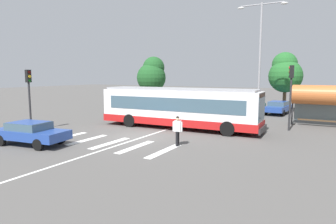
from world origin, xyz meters
TOP-DOWN VIEW (x-y plane):
  - ground_plane at (0.00, 0.00)m, footprint 160.00×160.00m
  - city_transit_bus at (0.83, 4.39)m, footprint 12.53×3.10m
  - pedestrian_crossing_street at (3.36, -0.63)m, footprint 0.57×0.36m
  - foreground_sedan at (-4.18, -4.63)m, footprint 4.70×2.41m
  - parked_car_silver at (-4.71, 16.53)m, footprint 2.17×4.63m
  - parked_car_charcoal at (-2.10, 16.30)m, footprint 2.04×4.58m
  - parked_car_red at (0.59, 16.88)m, footprint 1.95×4.54m
  - parked_car_teal at (3.28, 16.76)m, footprint 2.21×4.64m
  - parked_car_blue at (6.08, 16.61)m, footprint 2.24×4.65m
  - traffic_light_near_corner at (-8.01, -1.84)m, footprint 0.33×0.32m
  - traffic_light_far_corner at (8.28, 7.52)m, footprint 0.33×0.32m
  - bus_stop_shelter at (10.39, 10.71)m, footprint 4.70×1.54m
  - twin_arm_street_lamp at (5.07, 11.86)m, footprint 4.30×0.32m
  - background_tree_left at (-10.10, 17.74)m, footprint 3.82×3.82m
  - background_tree_right at (6.31, 18.61)m, footprint 3.53×3.53m
  - crosswalk_painted_stripes at (-0.43, -2.05)m, footprint 7.89×3.33m
  - lane_center_line at (0.30, 2.00)m, footprint 0.16×24.00m

SIDE VIEW (x-z plane):
  - ground_plane at x=0.00m, z-range 0.00..0.00m
  - lane_center_line at x=0.30m, z-range 0.00..0.01m
  - crosswalk_painted_stripes at x=-0.43m, z-range 0.00..0.01m
  - foreground_sedan at x=-4.18m, z-range 0.09..1.44m
  - parked_car_silver at x=-4.71m, z-range 0.09..1.44m
  - parked_car_charcoal at x=-2.10m, z-range 0.09..1.44m
  - parked_car_red at x=0.59m, z-range 0.09..1.44m
  - parked_car_teal at x=3.28m, z-range 0.09..1.44m
  - parked_car_blue at x=6.08m, z-range 0.09..1.44m
  - pedestrian_crossing_street at x=3.36m, z-range 0.11..1.83m
  - city_transit_bus at x=0.83m, z-range 0.06..3.12m
  - bus_stop_shelter at x=10.39m, z-range 0.79..4.04m
  - traffic_light_near_corner at x=-8.01m, z-range 0.77..5.18m
  - traffic_light_far_corner at x=8.28m, z-range 0.81..5.53m
  - background_tree_left at x=-10.10m, z-range 0.84..7.29m
  - background_tree_right at x=6.31m, z-range 1.03..7.51m
  - twin_arm_street_lamp at x=5.07m, z-range 1.06..11.37m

